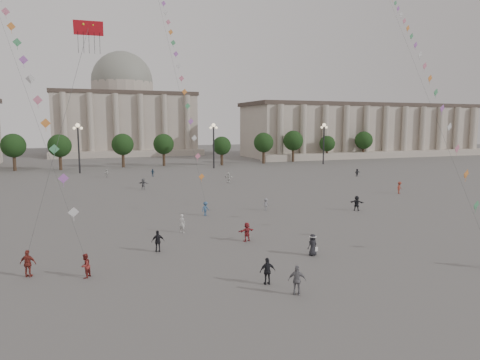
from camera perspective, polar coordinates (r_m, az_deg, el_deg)
name	(u,v)px	position (r m, az deg, el deg)	size (l,w,h in m)	color
ground	(294,267)	(32.63, 7.15, -11.38)	(360.00, 360.00, 0.00)	#524F4D
hall_east	(364,130)	(150.62, 16.19, 6.41)	(84.00, 26.22, 17.20)	#AA9C8E
hall_central	(124,113)	(157.26, -15.24, 8.60)	(48.30, 34.30, 35.50)	#AA9C8E
tree_row	(145,145)	(106.44, -12.57, 4.56)	(137.12, 5.12, 8.00)	#3A291D
lamp_post_mid_west	(78,139)	(97.39, -20.76, 5.15)	(2.00, 0.90, 10.65)	#262628
lamp_post_mid_east	(214,137)	(101.72, -3.54, 5.70)	(2.00, 0.90, 10.65)	#262628
lamp_post_far_east	(324,136)	(114.06, 11.12, 5.77)	(2.00, 0.90, 10.65)	#262628
person_crowd_0	(153,173)	(87.75, -11.57, 0.97)	(0.90, 0.38, 1.54)	#2F4D6A
person_crowd_3	(357,203)	(54.07, 15.29, -3.00)	(1.71, 0.54, 1.84)	black
person_crowd_4	(107,173)	(89.37, -17.35, 0.90)	(1.44, 0.46, 1.55)	beige
person_crowd_6	(266,204)	(52.40, 3.48, -3.26)	(0.97, 0.56, 1.50)	slate
person_crowd_7	(228,178)	(76.76, -1.56, 0.32)	(1.73, 0.55, 1.86)	silver
person_crowd_8	(399,188)	(69.18, 20.49, -0.96)	(1.19, 0.68, 1.84)	maroon
person_crowd_9	(357,173)	(89.21, 15.36, 0.96)	(1.43, 0.46, 1.54)	#222328
person_crowd_12	(143,184)	(70.89, -12.77, -0.49)	(1.66, 0.53, 1.79)	slate
person_crowd_13	(182,223)	(42.15, -7.75, -5.74)	(0.67, 0.44, 1.84)	beige
tourist_0	(28,264)	(33.42, -26.42, -9.94)	(1.12, 0.47, 1.91)	maroon
tourist_1	(158,241)	(36.28, -10.88, -8.03)	(1.05, 0.44, 1.79)	black
tourist_2	(247,232)	(38.79, 0.92, -6.92)	(1.61, 0.51, 1.73)	#9F2B31
tourist_3	(297,280)	(27.32, 7.63, -13.10)	(1.10, 0.46, 1.88)	slate
tourist_4	(268,271)	(28.79, 3.69, -12.04)	(1.06, 0.44, 1.81)	black
kite_flyer_0	(85,266)	(31.75, -19.93, -10.71)	(0.83, 0.64, 1.70)	maroon
kite_flyer_1	(205,209)	(49.51, -4.62, -3.82)	(1.06, 0.61, 1.64)	#37577C
hat_person	(313,244)	(35.17, 9.67, -8.47)	(0.96, 0.73, 1.76)	black
dragon_kite	(88,39)	(36.77, -19.59, 17.29)	(3.49, 2.53, 17.52)	red
kite_train_east	(406,30)	(68.45, 21.26, 18.17)	(31.04, 53.07, 75.12)	#3F3F3F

